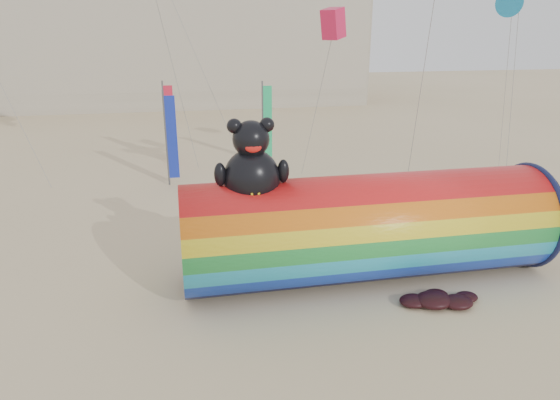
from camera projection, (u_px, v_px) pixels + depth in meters
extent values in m
plane|color=#CCB58C|center=(274.00, 280.00, 17.27)|extent=(160.00, 160.00, 0.00)
cube|color=#B7AD99|center=(87.00, 11.00, 54.37)|extent=(60.00, 15.00, 20.00)
cube|color=#28303D|center=(74.00, 3.00, 47.21)|extent=(59.50, 0.12, 17.00)
cylinder|color=red|center=(368.00, 227.00, 17.03)|extent=(12.52, 3.65, 3.65)
torus|color=#0F1438|center=(527.00, 215.00, 18.18)|extent=(0.25, 3.83, 3.83)
cylinder|color=black|center=(530.00, 214.00, 18.20)|extent=(0.06, 3.61, 3.61)
ellipsoid|color=black|center=(252.00, 178.00, 15.64)|extent=(1.78, 1.60, 1.88)
ellipsoid|color=yellow|center=(255.00, 187.00, 15.14)|extent=(0.92, 0.40, 0.80)
sphere|color=black|center=(251.00, 139.00, 15.23)|extent=(1.15, 1.15, 1.15)
sphere|color=black|center=(234.00, 126.00, 15.00)|extent=(0.46, 0.46, 0.46)
sphere|color=black|center=(267.00, 125.00, 15.19)|extent=(0.46, 0.46, 0.46)
ellipsoid|color=red|center=(253.00, 147.00, 14.85)|extent=(0.50, 0.18, 0.32)
ellipsoid|color=black|center=(220.00, 175.00, 15.29)|extent=(0.38, 0.38, 0.75)
ellipsoid|color=black|center=(283.00, 171.00, 15.66)|extent=(0.38, 0.38, 0.75)
imported|color=slate|center=(399.00, 253.00, 17.29)|extent=(0.65, 0.42, 1.77)
ellipsoid|color=black|center=(434.00, 300.00, 15.61)|extent=(1.17, 0.99, 0.41)
ellipsoid|color=black|center=(457.00, 302.00, 15.57)|extent=(0.99, 0.84, 0.34)
ellipsoid|color=black|center=(414.00, 301.00, 15.66)|extent=(0.91, 0.77, 0.32)
ellipsoid|color=black|center=(436.00, 295.00, 16.06)|extent=(0.78, 0.66, 0.27)
ellipsoid|color=black|center=(466.00, 297.00, 15.96)|extent=(0.73, 0.62, 0.25)
cylinder|color=#59595E|center=(166.00, 139.00, 26.92)|extent=(0.10, 0.10, 5.20)
cube|color=#172AAF|center=(172.00, 138.00, 26.96)|extent=(0.56, 0.06, 4.50)
cylinder|color=#59595E|center=(165.00, 123.00, 31.52)|extent=(0.10, 0.10, 5.20)
cube|color=red|center=(170.00, 122.00, 31.56)|extent=(0.56, 0.06, 4.50)
cylinder|color=#59595E|center=(263.00, 123.00, 31.37)|extent=(0.10, 0.10, 5.20)
cube|color=#1CBB6D|center=(268.00, 122.00, 31.42)|extent=(0.56, 0.06, 4.50)
cone|color=#1788BD|center=(513.00, 3.00, 22.62)|extent=(1.23, 1.23, 1.11)
cube|color=#E11949|center=(333.00, 24.00, 22.12)|extent=(0.80, 0.80, 1.28)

